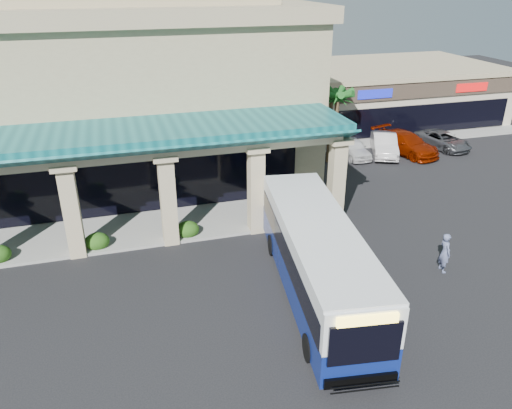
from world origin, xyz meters
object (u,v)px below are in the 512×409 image
object	(u,v)px
pedestrian	(445,253)
car_white	(384,144)
car_silver	(353,148)
car_gray	(443,140)
transit_bus	(317,260)
car_red	(405,143)

from	to	relation	value
pedestrian	car_white	distance (m)	16.25
car_silver	car_gray	distance (m)	7.65
car_silver	car_white	world-z (taller)	car_white
car_white	transit_bus	bearing A→B (deg)	-104.42
car_white	car_gray	xyz separation A→B (m)	(5.20, 0.12, -0.15)
pedestrian	car_red	bearing A→B (deg)	-20.41
pedestrian	transit_bus	bearing A→B (deg)	95.41
car_silver	car_gray	world-z (taller)	car_silver
car_gray	car_silver	bearing A→B (deg)	167.26
transit_bus	car_gray	world-z (taller)	transit_bus
car_white	pedestrian	bearing A→B (deg)	-86.60
transit_bus	car_red	distance (m)	20.32
transit_bus	pedestrian	size ratio (longest dim) A/B	6.21
transit_bus	car_red	world-z (taller)	transit_bus
transit_bus	car_white	xyz separation A→B (m)	(11.85, 15.30, -0.87)
pedestrian	car_gray	world-z (taller)	pedestrian
transit_bus	pedestrian	distance (m)	6.35
car_red	car_gray	distance (m)	3.52
pedestrian	car_red	world-z (taller)	pedestrian
car_silver	pedestrian	bearing A→B (deg)	-99.27
car_white	car_gray	size ratio (longest dim) A/B	1.03
car_silver	car_gray	size ratio (longest dim) A/B	0.87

